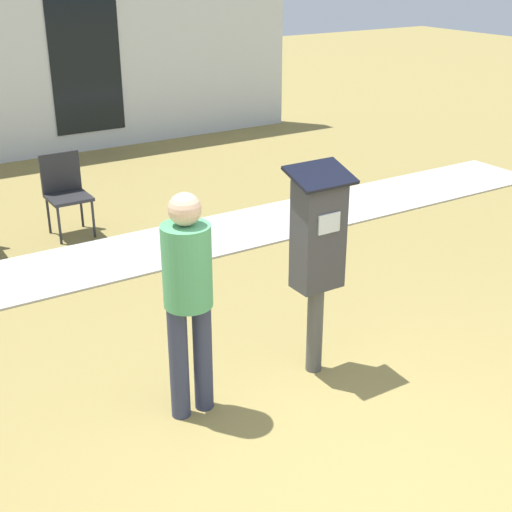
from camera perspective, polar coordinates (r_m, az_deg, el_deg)
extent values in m
plane|color=olive|center=(4.44, 9.47, -18.44)|extent=(40.00, 40.00, 0.00)
cube|color=#B7B2A8|center=(7.46, -11.52, -0.21)|extent=(12.00, 1.10, 0.02)
cube|color=black|center=(11.44, -13.43, 14.54)|extent=(1.10, 0.02, 2.00)
cylinder|color=#4C4C4C|center=(5.32, 4.72, -5.81)|extent=(0.12, 0.12, 0.70)
cube|color=#38383D|center=(5.00, 5.01, 1.73)|extent=(0.34, 0.22, 0.80)
cube|color=silver|center=(4.87, 5.88, 2.61)|extent=(0.18, 0.01, 0.14)
cube|color=black|center=(4.85, 5.18, 6.47)|extent=(0.44, 0.31, 0.12)
cylinder|color=#333851|center=(4.80, -6.19, -8.52)|extent=(0.13, 0.13, 0.82)
cylinder|color=#333851|center=(4.87, -4.28, -7.95)|extent=(0.13, 0.13, 0.82)
cylinder|color=#4C9E66|center=(4.51, -5.54, -0.80)|extent=(0.32, 0.32, 0.55)
sphere|color=#D8AD8C|center=(4.37, -5.73, 3.74)|extent=(0.21, 0.21, 0.21)
cylinder|color=#262628|center=(7.91, -15.45, 2.35)|extent=(0.03, 0.03, 0.42)
cylinder|color=#262628|center=(8.02, -12.88, 2.89)|extent=(0.03, 0.03, 0.42)
cylinder|color=#262628|center=(8.26, -16.27, 3.14)|extent=(0.03, 0.03, 0.42)
cylinder|color=#262628|center=(8.36, -13.79, 3.65)|extent=(0.03, 0.03, 0.42)
cube|color=#262628|center=(8.06, -14.76, 4.54)|extent=(0.44, 0.44, 0.04)
cube|color=#262628|center=(8.17, -15.38, 6.49)|extent=(0.44, 0.04, 0.44)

